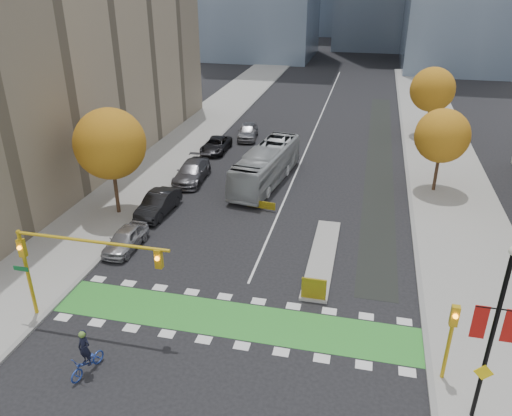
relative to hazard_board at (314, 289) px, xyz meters
The scene contains 24 objects.
ground 5.85m from the hazard_board, 133.60° to the right, with size 300.00×300.00×0.00m, color black.
sidewalk_west 23.59m from the hazard_board, 137.92° to the left, with size 7.00×120.00×0.15m, color gray.
sidewalk_east 18.45m from the hazard_board, 58.98° to the left, with size 7.00×120.00×0.15m, color gray.
curb_west 21.12m from the hazard_board, 131.54° to the left, with size 0.30×120.00×0.16m, color gray.
curb_east 16.92m from the hazard_board, 69.21° to the left, with size 0.30×120.00×0.16m, color gray.
bike_crossing 4.89m from the hazard_board, 145.98° to the right, with size 20.00×3.00×0.01m, color #2D8A2D.
centre_line 36.03m from the hazard_board, 96.38° to the left, with size 0.15×70.00×0.01m, color silver.
bike_lane_paint 26.05m from the hazard_board, 82.27° to the left, with size 2.50×50.00×0.01m, color black.
median_island 4.85m from the hazard_board, 90.00° to the left, with size 1.60×10.00×0.16m, color gray.
hazard_board is the anchor object (origin of this frame).
building_west 35.18m from the hazard_board, 147.56° to the left, with size 16.00×44.00×25.00m, color gray.
tree_west 18.44m from the hazard_board, 154.01° to the left, with size 5.20×5.20×8.22m.
tree_east_near 19.93m from the hazard_board, 65.80° to the left, with size 4.40×4.40×7.08m.
tree_east_far 35.13m from the hazard_board, 75.88° to the left, with size 4.80×4.80×7.65m.
traffic_signal_west 13.23m from the hazard_board, 158.45° to the right, with size 8.53×0.56×5.20m.
traffic_signal_east 8.26m from the hazard_board, 35.92° to the right, with size 0.35×0.43×4.10m.
banner_lamppost 10.76m from the hazard_board, 41.79° to the right, with size 1.65×0.36×8.28m.
cyclist 12.40m from the hazard_board, 140.03° to the right, with size 1.19×2.17×2.38m.
bus 17.60m from the hazard_board, 110.79° to the left, with size 2.71×11.58×3.23m, color #A2A7A9.
parked_car_a 13.34m from the hazard_board, 167.01° to the left, with size 1.73×4.31×1.47m, color #9D9DA2.
parked_car_b 15.54m from the hazard_board, 146.77° to the left, with size 1.76×5.05×1.67m, color black.
parked_car_c 19.99m from the hazard_board, 129.62° to the left, with size 2.37×5.82×1.69m, color #56555B.
parked_car_d 26.79m from the hazard_board, 119.03° to the left, with size 2.34×5.07×1.41m, color black.
parked_car_e 30.42m from the hazard_board, 110.91° to the left, with size 2.01×4.99×1.70m, color gray.
Camera 1 is at (6.10, -19.24, 17.00)m, focal length 35.00 mm.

